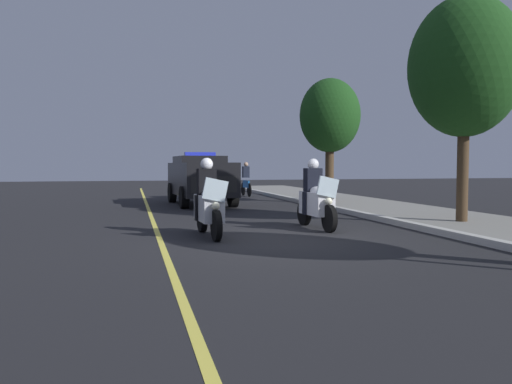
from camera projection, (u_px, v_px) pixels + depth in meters
The scene contains 10 objects.
ground_plane at pixel (276, 239), 10.64m from camera, with size 80.00×80.00×0.00m, color black.
curb_strip at pixel (434, 230), 11.53m from camera, with size 48.00×0.24×0.15m, color #B7B5AD.
sidewalk_strip at pixel (505, 229), 11.99m from camera, with size 48.00×3.60×0.10m, color gray.
lane_stripe_center at pixel (161, 243), 10.07m from camera, with size 48.00×0.12×0.01m, color #E0D14C.
police_motorcycle_lead_left at pixel (209, 204), 11.05m from camera, with size 2.14×0.61×1.72m.
police_motorcycle_lead_right at pixel (316, 200), 12.38m from camera, with size 2.14×0.61×1.72m.
police_suv at pixel (201, 177), 19.74m from camera, with size 5.01×2.31×2.05m.
cyclist_background at pixel (246, 179), 25.14m from camera, with size 1.76×0.33×1.69m.
tree_mid_block at pixel (465, 67), 12.91m from camera, with size 2.85×2.85×5.77m.
tree_far_back at pixel (330, 116), 20.40m from camera, with size 2.45×2.45×4.94m.
Camera 1 is at (10.17, -2.94, 1.57)m, focal length 35.51 mm.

